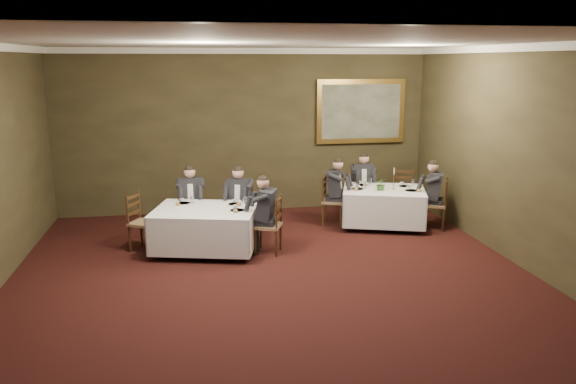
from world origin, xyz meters
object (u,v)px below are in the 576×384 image
object	(u,v)px
diner_main_endleft	(333,200)
candlestick	(394,181)
diner_sec_backleft	(191,209)
chair_main_backleft	(362,202)
chair_sec_backleft	(192,221)
diner_main_endright	(435,203)
table_main	(383,204)
chair_main_backright	(402,203)
painting	(361,111)
table_second	(206,226)
chair_sec_backright	(240,222)
chair_sec_endleft	(144,234)
chair_sec_endright	(269,237)
diner_sec_endright	(268,224)
diner_sec_backright	(240,210)
chair_main_endleft	(332,211)
diner_main_backleft	(362,192)
centerpiece	(381,184)
chair_main_endright	(435,214)

from	to	relation	value
diner_main_endleft	candlestick	size ratio (longest dim) A/B	2.97
diner_sec_backleft	candlestick	size ratio (longest dim) A/B	2.97
chair_main_backleft	chair_sec_backleft	bearing A→B (deg)	17.74
diner_main_endright	candlestick	size ratio (longest dim) A/B	2.97
table_main	chair_main_backright	world-z (taller)	chair_main_backright
chair_main_backleft	chair_sec_backleft	xyz separation A→B (m)	(-3.62, -0.83, 0.00)
diner_sec_backleft	painting	bearing A→B (deg)	-156.95
table_second	chair_main_backright	distance (m)	4.49
chair_sec_backright	chair_sec_endleft	distance (m)	1.80
table_main	diner_sec_backleft	world-z (taller)	diner_sec_backleft
chair_sec_backright	chair_sec_endright	xyz separation A→B (m)	(0.39, -1.02, 0.00)
table_second	chair_sec_endleft	xyz separation A→B (m)	(-1.07, 0.27, -0.17)
table_main	diner_sec_endright	size ratio (longest dim) A/B	1.41
diner_main_endright	painting	bearing A→B (deg)	53.21
diner_sec_backright	chair_sec_endright	distance (m)	1.11
chair_main_endleft	chair_main_backright	bearing A→B (deg)	124.03
chair_main_endleft	diner_main_endleft	bearing A→B (deg)	90.00
diner_main_backleft	chair_sec_backleft	xyz separation A→B (m)	(-3.62, -0.82, -0.23)
chair_main_backleft	centerpiece	size ratio (longest dim) A/B	3.67
chair_main_endleft	centerpiece	xyz separation A→B (m)	(0.87, -0.41, 0.62)
diner_sec_backleft	chair_sec_endleft	size ratio (longest dim) A/B	1.35
chair_main_backright	centerpiece	size ratio (longest dim) A/B	3.67
diner_main_backleft	chair_sec_endright	size ratio (longest dim) A/B	1.35
chair_main_backright	candlestick	size ratio (longest dim) A/B	2.21
chair_sec_backright	painting	distance (m)	3.88
chair_main_backright	chair_sec_endleft	world-z (taller)	same
chair_main_backleft	diner_sec_backleft	world-z (taller)	diner_sec_backleft
table_second	candlestick	size ratio (longest dim) A/B	4.43
chair_main_backleft	painting	size ratio (longest dim) A/B	0.50
diner_sec_backleft	chair_sec_endleft	world-z (taller)	diner_sec_backleft
table_main	chair_sec_backleft	xyz separation A→B (m)	(-3.78, 0.08, -0.17)
chair_main_backleft	chair_sec_backright	distance (m)	2.91
diner_sec_backright	centerpiece	xyz separation A→B (m)	(2.78, 0.06, 0.39)
chair_main_endright	centerpiece	distance (m)	1.24
candlestick	diner_sec_endright	bearing A→B (deg)	-157.58
table_main	diner_sec_endright	xyz separation A→B (m)	(-2.49, -1.17, 0.06)
table_main	diner_sec_backleft	distance (m)	3.78
chair_main_endright	table_main	bearing A→B (deg)	99.70
diner_main_backleft	diner_sec_backleft	xyz separation A→B (m)	(-3.62, -0.83, 0.00)
diner_main_backleft	chair_sec_endleft	distance (m)	4.71
chair_sec_backright	diner_sec_endright	xyz separation A→B (m)	(0.38, -1.02, 0.23)
diner_main_endright	diner_sec_backright	size ratio (longest dim) A/B	1.00
chair_main_backright	centerpiece	xyz separation A→B (m)	(-0.76, -0.75, 0.62)
table_second	candlestick	distance (m)	3.83
table_second	diner_sec_backleft	xyz separation A→B (m)	(-0.24, 0.97, 0.06)
diner_main_endright	chair_main_endright	bearing A→B (deg)	-90.00
table_second	diner_main_backleft	bearing A→B (deg)	28.06
chair_main_backleft	chair_main_endright	size ratio (longest dim) A/B	1.00
chair_sec_backright	diner_sec_backleft	bearing A→B (deg)	9.59
diner_sec_backleft	chair_sec_endleft	bearing A→B (deg)	39.90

